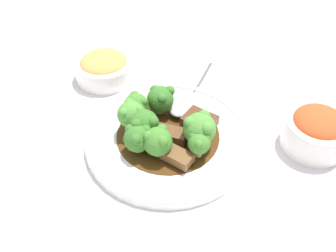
{
  "coord_description": "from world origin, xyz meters",
  "views": [
    {
      "loc": [
        -0.41,
        0.1,
        0.44
      ],
      "look_at": [
        0.0,
        0.0,
        0.03
      ],
      "focal_mm": 42.0,
      "sensor_mm": 36.0,
      "label": 1
    }
  ],
  "objects": [
    {
      "name": "broccoli_floret_4",
      "position": [
        0.05,
        -0.0,
        0.05
      ],
      "size": [
        0.04,
        0.04,
        0.05
      ],
      "color": "#7FA84C",
      "rests_on": "main_plate"
    },
    {
      "name": "side_bowl_appetizer",
      "position": [
        0.19,
        0.07,
        0.02
      ],
      "size": [
        0.11,
        0.11,
        0.05
      ],
      "color": "white",
      "rests_on": "ground_plane"
    },
    {
      "name": "broccoli_floret_0",
      "position": [
        -0.0,
        0.04,
        0.05
      ],
      "size": [
        0.04,
        0.04,
        0.05
      ],
      "color": "#7FA84C",
      "rests_on": "main_plate"
    },
    {
      "name": "beef_strip_1",
      "position": [
        0.01,
        -0.05,
        0.03
      ],
      "size": [
        0.06,
        0.06,
        0.02
      ],
      "color": "#56331E",
      "rests_on": "main_plate"
    },
    {
      "name": "broccoli_floret_6",
      "position": [
        0.02,
        0.05,
        0.05
      ],
      "size": [
        0.04,
        0.04,
        0.05
      ],
      "color": "#7FA84C",
      "rests_on": "main_plate"
    },
    {
      "name": "side_bowl_kimchi",
      "position": [
        -0.06,
        -0.21,
        0.03
      ],
      "size": [
        0.1,
        0.1,
        0.06
      ],
      "color": "white",
      "rests_on": "ground_plane"
    },
    {
      "name": "beef_strip_2",
      "position": [
        -0.01,
        -0.0,
        0.03
      ],
      "size": [
        0.05,
        0.06,
        0.01
      ],
      "color": "brown",
      "rests_on": "main_plate"
    },
    {
      "name": "serving_spoon",
      "position": [
        0.06,
        -0.05,
        0.03
      ],
      "size": [
        0.18,
        0.14,
        0.01
      ],
      "color": "silver",
      "rests_on": "main_plate"
    },
    {
      "name": "sauce_dish",
      "position": [
        -0.16,
        0.15,
        0.01
      ],
      "size": [
        0.08,
        0.08,
        0.01
      ],
      "color": "white",
      "rests_on": "ground_plane"
    },
    {
      "name": "broccoli_floret_2",
      "position": [
        -0.03,
        -0.04,
        0.05
      ],
      "size": [
        0.05,
        0.05,
        0.05
      ],
      "color": "#8EB756",
      "rests_on": "main_plate"
    },
    {
      "name": "broccoli_floret_5",
      "position": [
        -0.04,
        0.02,
        0.05
      ],
      "size": [
        0.04,
        0.04,
        0.05
      ],
      "color": "#7FA84C",
      "rests_on": "main_plate"
    },
    {
      "name": "broccoli_floret_7",
      "position": [
        -0.02,
        0.05,
        0.04
      ],
      "size": [
        0.04,
        0.04,
        0.04
      ],
      "color": "#8EB756",
      "rests_on": "main_plate"
    },
    {
      "name": "main_plate",
      "position": [
        0.0,
        0.0,
        0.01
      ],
      "size": [
        0.25,
        0.25,
        0.02
      ],
      "color": "white",
      "rests_on": "ground_plane"
    },
    {
      "name": "broccoli_floret_1",
      "position": [
        -0.05,
        -0.03,
        0.04
      ],
      "size": [
        0.03,
        0.03,
        0.04
      ],
      "color": "#7FA84C",
      "rests_on": "main_plate"
    },
    {
      "name": "broccoli_floret_3",
      "position": [
        0.04,
        0.04,
        0.05
      ],
      "size": [
        0.04,
        0.04,
        0.05
      ],
      "color": "#8EB756",
      "rests_on": "main_plate"
    },
    {
      "name": "beef_strip_0",
      "position": [
        -0.05,
        0.0,
        0.03
      ],
      "size": [
        0.05,
        0.05,
        0.01
      ],
      "color": "brown",
      "rests_on": "main_plate"
    },
    {
      "name": "ground_plane",
      "position": [
        0.0,
        0.0,
        0.0
      ],
      "size": [
        4.0,
        4.0,
        0.0
      ],
      "primitive_type": "plane",
      "color": "silver"
    }
  ]
}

